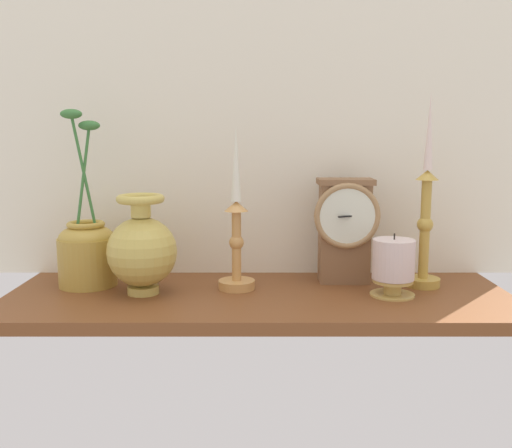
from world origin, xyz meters
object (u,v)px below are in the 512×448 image
candlestick_tall_center (238,234)px  pillar_candle_front (395,265)px  brass_vase_bulbous (143,249)px  candlestick_tall_left (427,221)px  mantel_clock (346,228)px  brass_vase_jar (88,249)px

candlestick_tall_center → pillar_candle_front: size_ratio=2.70×
candlestick_tall_center → pillar_candle_front: (30.71, -4.99, -5.38)cm
candlestick_tall_center → brass_vase_bulbous: bearing=-168.3°
candlestick_tall_left → pillar_candle_front: 13.04cm
mantel_clock → candlestick_tall_center: 23.34cm
candlestick_tall_left → pillar_candle_front: (-7.93, -7.02, -7.61)cm
candlestick_tall_center → brass_vase_jar: (-31.19, 2.77, -3.82)cm
brass_vase_bulbous → pillar_candle_front: 49.25cm
candlestick_tall_left → candlestick_tall_center: (-38.63, -2.03, -2.23)cm
candlestick_tall_left → candlestick_tall_center: size_ratio=1.19×
pillar_candle_front → candlestick_tall_left: bearing=41.5°
brass_vase_jar → candlestick_tall_left: bearing=-0.6°
mantel_clock → brass_vase_jar: brass_vase_jar is taller
mantel_clock → pillar_candle_front: mantel_clock is taller
candlestick_tall_center → brass_vase_jar: bearing=174.9°
mantel_clock → candlestick_tall_left: candlestick_tall_left is taller
candlestick_tall_center → candlestick_tall_left: bearing=3.0°
brass_vase_bulbous → pillar_candle_front: (49.15, -1.15, -2.93)cm
mantel_clock → brass_vase_bulbous: 42.26cm
candlestick_tall_left → mantel_clock: bearing=168.1°
mantel_clock → pillar_candle_front: size_ratio=1.79×
candlestick_tall_center → brass_vase_bulbous: 19.00cm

